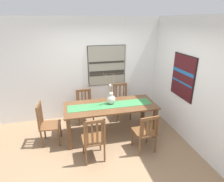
{
  "coord_description": "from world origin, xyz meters",
  "views": [
    {
      "loc": [
        -0.7,
        -3.16,
        2.61
      ],
      "look_at": [
        0.22,
        0.68,
        1.12
      ],
      "focal_mm": 30.31,
      "sensor_mm": 36.0,
      "label": 1
    }
  ],
  "objects_px": {
    "dining_table": "(110,109)",
    "painting_on_back_wall": "(107,66)",
    "chair_4": "(146,132)",
    "chair_2": "(121,101)",
    "chair_3": "(94,139)",
    "painting_on_side_wall": "(183,77)",
    "chair_1": "(47,123)",
    "chair_0": "(85,105)",
    "centerpiece_vase": "(111,98)"
  },
  "relations": [
    {
      "from": "painting_on_back_wall",
      "to": "chair_1",
      "type": "bearing_deg",
      "value": -144.92
    },
    {
      "from": "painting_on_back_wall",
      "to": "painting_on_side_wall",
      "type": "relative_size",
      "value": 1.12
    },
    {
      "from": "chair_1",
      "to": "chair_2",
      "type": "relative_size",
      "value": 1.0
    },
    {
      "from": "chair_4",
      "to": "chair_1",
      "type": "bearing_deg",
      "value": 158.67
    },
    {
      "from": "chair_0",
      "to": "chair_2",
      "type": "height_order",
      "value": "chair_2"
    },
    {
      "from": "chair_4",
      "to": "dining_table",
      "type": "bearing_deg",
      "value": 125.87
    },
    {
      "from": "dining_table",
      "to": "chair_4",
      "type": "xyz_separation_m",
      "value": [
        0.56,
        -0.77,
        -0.21
      ]
    },
    {
      "from": "chair_3",
      "to": "painting_on_side_wall",
      "type": "distance_m",
      "value": 2.38
    },
    {
      "from": "dining_table",
      "to": "chair_1",
      "type": "relative_size",
      "value": 2.18
    },
    {
      "from": "centerpiece_vase",
      "to": "chair_2",
      "type": "distance_m",
      "value": 0.96
    },
    {
      "from": "dining_table",
      "to": "chair_3",
      "type": "xyz_separation_m",
      "value": [
        -0.51,
        -0.8,
        -0.18
      ]
    },
    {
      "from": "centerpiece_vase",
      "to": "painting_on_side_wall",
      "type": "distance_m",
      "value": 1.69
    },
    {
      "from": "dining_table",
      "to": "painting_on_back_wall",
      "type": "bearing_deg",
      "value": 81.72
    },
    {
      "from": "chair_3",
      "to": "painting_on_back_wall",
      "type": "relative_size",
      "value": 0.87
    },
    {
      "from": "painting_on_side_wall",
      "to": "chair_1",
      "type": "bearing_deg",
      "value": 174.89
    },
    {
      "from": "chair_4",
      "to": "centerpiece_vase",
      "type": "bearing_deg",
      "value": 122.61
    },
    {
      "from": "chair_2",
      "to": "dining_table",
      "type": "bearing_deg",
      "value": -122.41
    },
    {
      "from": "painting_on_side_wall",
      "to": "chair_2",
      "type": "bearing_deg",
      "value": 136.65
    },
    {
      "from": "chair_2",
      "to": "chair_4",
      "type": "height_order",
      "value": "chair_2"
    },
    {
      "from": "chair_0",
      "to": "chair_1",
      "type": "relative_size",
      "value": 0.9
    },
    {
      "from": "chair_2",
      "to": "painting_on_back_wall",
      "type": "relative_size",
      "value": 0.88
    },
    {
      "from": "dining_table",
      "to": "chair_1",
      "type": "bearing_deg",
      "value": 179.93
    },
    {
      "from": "chair_4",
      "to": "painting_on_side_wall",
      "type": "relative_size",
      "value": 0.88
    },
    {
      "from": "chair_3",
      "to": "chair_4",
      "type": "relative_size",
      "value": 1.1
    },
    {
      "from": "painting_on_back_wall",
      "to": "chair_2",
      "type": "bearing_deg",
      "value": -45.12
    },
    {
      "from": "chair_1",
      "to": "chair_3",
      "type": "xyz_separation_m",
      "value": [
        0.91,
        -0.8,
        -0.0
      ]
    },
    {
      "from": "chair_2",
      "to": "painting_on_back_wall",
      "type": "distance_m",
      "value": 1.06
    },
    {
      "from": "centerpiece_vase",
      "to": "chair_1",
      "type": "bearing_deg",
      "value": -177.91
    },
    {
      "from": "chair_1",
      "to": "chair_4",
      "type": "distance_m",
      "value": 2.13
    },
    {
      "from": "chair_2",
      "to": "painting_on_back_wall",
      "type": "bearing_deg",
      "value": 134.88
    },
    {
      "from": "chair_0",
      "to": "painting_on_back_wall",
      "type": "xyz_separation_m",
      "value": [
        0.68,
        0.31,
        0.97
      ]
    },
    {
      "from": "centerpiece_vase",
      "to": "chair_2",
      "type": "relative_size",
      "value": 0.79
    },
    {
      "from": "chair_0",
      "to": "centerpiece_vase",
      "type": "bearing_deg",
      "value": -54.0
    },
    {
      "from": "centerpiece_vase",
      "to": "painting_on_back_wall",
      "type": "height_order",
      "value": "painting_on_back_wall"
    },
    {
      "from": "chair_1",
      "to": "painting_on_side_wall",
      "type": "height_order",
      "value": "painting_on_side_wall"
    },
    {
      "from": "centerpiece_vase",
      "to": "painting_on_back_wall",
      "type": "bearing_deg",
      "value": 82.84
    },
    {
      "from": "chair_0",
      "to": "painting_on_side_wall",
      "type": "height_order",
      "value": "painting_on_side_wall"
    },
    {
      "from": "painting_on_side_wall",
      "to": "chair_3",
      "type": "bearing_deg",
      "value": -165.92
    },
    {
      "from": "chair_4",
      "to": "painting_on_side_wall",
      "type": "xyz_separation_m",
      "value": [
        1.05,
        0.5,
        0.96
      ]
    },
    {
      "from": "painting_on_side_wall",
      "to": "chair_4",
      "type": "bearing_deg",
      "value": -154.42
    },
    {
      "from": "chair_1",
      "to": "chair_3",
      "type": "distance_m",
      "value": 1.21
    },
    {
      "from": "chair_3",
      "to": "chair_2",
      "type": "bearing_deg",
      "value": 57.46
    },
    {
      "from": "dining_table",
      "to": "chair_4",
      "type": "bearing_deg",
      "value": -54.13
    },
    {
      "from": "centerpiece_vase",
      "to": "painting_on_side_wall",
      "type": "relative_size",
      "value": 0.77
    },
    {
      "from": "chair_2",
      "to": "chair_3",
      "type": "xyz_separation_m",
      "value": [
        -1.01,
        -1.58,
        0.0
      ]
    },
    {
      "from": "painting_on_back_wall",
      "to": "painting_on_side_wall",
      "type": "bearing_deg",
      "value": -43.77
    },
    {
      "from": "centerpiece_vase",
      "to": "chair_1",
      "type": "xyz_separation_m",
      "value": [
        -1.45,
        -0.05,
        -0.42
      ]
    },
    {
      "from": "chair_1",
      "to": "dining_table",
      "type": "bearing_deg",
      "value": -0.07
    },
    {
      "from": "chair_3",
      "to": "painting_on_side_wall",
      "type": "xyz_separation_m",
      "value": [
        2.12,
        0.53,
        0.93
      ]
    },
    {
      "from": "centerpiece_vase",
      "to": "chair_0",
      "type": "xyz_separation_m",
      "value": [
        -0.55,
        0.75,
        -0.45
      ]
    }
  ]
}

